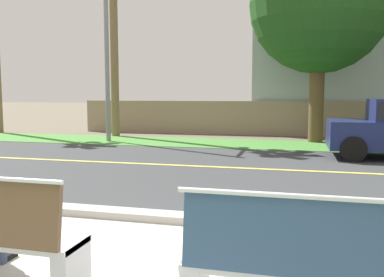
{
  "coord_description": "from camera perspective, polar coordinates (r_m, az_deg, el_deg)",
  "views": [
    {
      "loc": [
        1.24,
        -2.65,
        1.64
      ],
      "look_at": [
        -0.27,
        3.26,
        1.0
      ],
      "focal_mm": 38.71,
      "sensor_mm": 36.0,
      "label": 1
    }
  ],
  "objects": [
    {
      "name": "road_centre_line",
      "position": [
        9.38,
        6.51,
        -4.06
      ],
      "size": [
        48.0,
        0.14,
        0.01
      ],
      "primitive_type": "cube",
      "color": "#E0CC4C",
      "rests_on": "ground_plane"
    },
    {
      "name": "garden_wall",
      "position": [
        17.36,
        5.31,
        2.87
      ],
      "size": [
        13.0,
        0.36,
        1.4
      ],
      "primitive_type": "cube",
      "color": "gray",
      "rests_on": "ground_plane"
    },
    {
      "name": "streetlamp",
      "position": [
        15.26,
        -11.37,
        14.17
      ],
      "size": [
        0.24,
        2.1,
        6.68
      ],
      "color": "gray",
      "rests_on": "ground_plane"
    },
    {
      "name": "curb_edge",
      "position": [
        5.39,
        0.37,
        -11.11
      ],
      "size": [
        44.0,
        0.3,
        0.11
      ],
      "primitive_type": "cube",
      "color": "#ADA89E",
      "rests_on": "ground_plane"
    },
    {
      "name": "ground_plane",
      "position": [
        10.85,
        7.59,
        -2.75
      ],
      "size": [
        140.0,
        140.0,
        0.0
      ],
      "primitive_type": "plane",
      "color": "#665B4C"
    },
    {
      "name": "house_across_street",
      "position": [
        20.58,
        22.18,
        10.78
      ],
      "size": [
        9.79,
        6.91,
        6.93
      ],
      "color": "#A3ADB2",
      "rests_on": "ground_plane"
    },
    {
      "name": "bench_right",
      "position": [
        3.09,
        16.54,
        -16.83
      ],
      "size": [
        1.86,
        0.48,
        1.01
      ],
      "color": "silver",
      "rests_on": "ground_plane"
    },
    {
      "name": "far_verge_grass",
      "position": [
        13.98,
        9.12,
        -0.78
      ],
      "size": [
        48.0,
        2.8,
        0.02
      ],
      "primitive_type": "cube",
      "color": "#478438",
      "rests_on": "ground_plane"
    },
    {
      "name": "street_asphalt",
      "position": [
        9.38,
        6.51,
        -4.09
      ],
      "size": [
        52.0,
        8.0,
        0.01
      ],
      "primitive_type": "cube",
      "color": "#383A3D",
      "rests_on": "ground_plane"
    }
  ]
}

